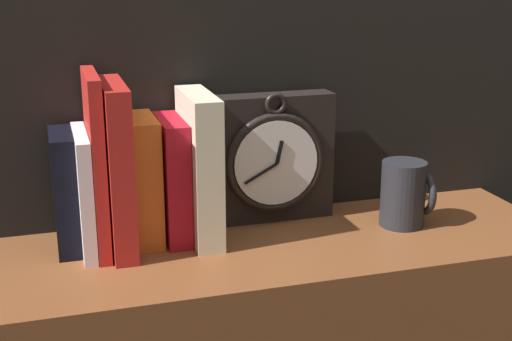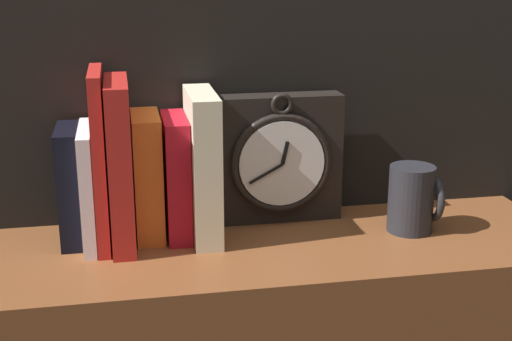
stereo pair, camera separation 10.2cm
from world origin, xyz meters
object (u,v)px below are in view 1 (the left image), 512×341
Objects in this scene: clock at (271,158)px; mug at (405,194)px; book_slot1_white at (84,192)px; book_slot2_red at (96,163)px; book_slot0_black at (65,191)px; book_slot3_red at (117,167)px; book_slot5_red at (172,179)px; book_slot6_cream at (200,167)px; book_slot4_orange at (143,179)px.

clock reaches higher than mug.
book_slot2_red is (0.02, -0.00, 0.04)m from book_slot1_white.
book_slot3_red reaches higher than book_slot0_black.
clock is 0.25m from book_slot3_red.
book_slot0_black is 1.65× the size of mug.
clock reaches higher than book_slot5_red.
clock is 1.23× the size of book_slot0_black.
clock is 0.87× the size of book_slot3_red.
book_slot3_red reaches higher than clock.
book_slot2_red is 1.16× the size of book_slot6_cream.
book_slot1_white is at bearing -30.26° from book_slot0_black.
clock is 0.13m from book_slot6_cream.
mug is at bearing -5.36° from book_slot1_white.
book_slot5_red is at bearing 171.20° from mug.
book_slot2_red reaches higher than clock.
book_slot2_red is 1.06× the size of book_slot3_red.
book_slot4_orange is (0.11, -0.00, 0.01)m from book_slot0_black.
book_slot3_red is at bearing 174.93° from mug.
book_slot5_red is 0.05m from book_slot6_cream.
book_slot3_red is (0.03, -0.01, -0.01)m from book_slot2_red.
book_slot6_cream reaches higher than book_slot1_white.
book_slot2_red reaches higher than book_slot1_white.
book_slot6_cream reaches higher than mug.
book_slot4_orange is 1.80× the size of mug.
clock reaches higher than book_slot0_black.
book_slot5_red is at bearing 162.68° from book_slot6_cream.
clock is 0.30m from book_slot1_white.
book_slot1_white is 1.68× the size of mug.
book_slot0_black is 0.08m from book_slot3_red.
book_slot2_red is at bearing -174.36° from book_slot5_red.
book_slot0_black is 0.06m from book_slot2_red.
clock is at bearing 7.67° from book_slot4_orange.
book_slot3_red is 0.09m from book_slot5_red.
book_slot0_black is 0.20m from book_slot6_cream.
mug is at bearing -6.75° from book_slot0_black.
book_slot0_black is 0.99× the size of book_slot1_white.
book_slot4_orange is (-0.21, -0.03, -0.01)m from clock.
book_slot2_red is 0.12m from book_slot5_red.
book_slot1_white is at bearing 174.64° from mug.
book_slot6_cream is (0.04, -0.01, 0.02)m from book_slot5_red.
book_slot6_cream reaches higher than book_slot0_black.
book_slot3_red is at bearing -152.14° from book_slot4_orange.
book_slot3_red is at bearing -8.02° from book_slot1_white.
book_slot3_red is 2.33× the size of mug.
book_slot6_cream is at bearing -0.85° from book_slot1_white.
book_slot4_orange is 0.85× the size of book_slot6_cream.
book_slot0_black is at bearing 174.84° from book_slot6_cream.
clock is 1.21× the size of book_slot1_white.
book_slot4_orange is (0.09, 0.01, 0.01)m from book_slot1_white.
clock is at bearing 155.72° from mug.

